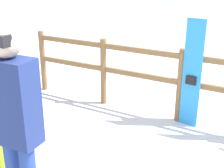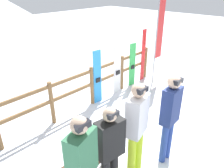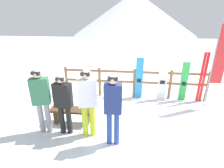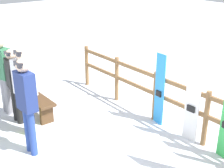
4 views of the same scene
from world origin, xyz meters
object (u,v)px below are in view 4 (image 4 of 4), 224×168
(bench, at_px, (37,102))
(snowboard_blue, at_px, (160,90))
(person_navy, at_px, (26,99))
(person_white, at_px, (25,86))
(snowboard_white, at_px, (192,105))
(person_plaid_green, at_px, (2,70))
(person_black, at_px, (14,81))

(bench, bearing_deg, snowboard_blue, 43.99)
(person_navy, distance_m, snowboard_blue, 2.69)
(person_navy, distance_m, person_white, 0.69)
(bench, relative_size, person_navy, 0.67)
(snowboard_blue, distance_m, snowboard_white, 0.83)
(snowboard_blue, bearing_deg, snowboard_white, -0.00)
(person_plaid_green, distance_m, person_black, 0.56)
(person_navy, xyz_separation_m, person_black, (-1.27, 0.28, -0.13))
(person_plaid_green, height_order, person_white, person_white)
(snowboard_blue, bearing_deg, person_black, -130.14)
(bench, relative_size, snowboard_white, 0.80)
(snowboard_white, bearing_deg, person_black, -140.30)
(person_black, bearing_deg, snowboard_white, 39.70)
(person_plaid_green, xyz_separation_m, person_black, (0.55, 0.02, -0.09))
(snowboard_blue, bearing_deg, bench, -136.01)
(bench, xyz_separation_m, snowboard_blue, (1.93, 1.86, 0.43))
(person_navy, bearing_deg, person_white, 158.28)
(person_plaid_green, distance_m, snowboard_white, 4.07)
(snowboard_blue, height_order, snowboard_white, snowboard_blue)
(person_white, bearing_deg, person_plaid_green, 179.77)
(person_navy, height_order, snowboard_blue, person_navy)
(person_navy, bearing_deg, snowboard_blue, 75.40)
(person_black, distance_m, snowboard_white, 3.61)
(bench, height_order, person_plaid_green, person_plaid_green)
(snowboard_white, bearing_deg, person_navy, -120.21)
(person_black, bearing_deg, bench, 88.26)
(person_plaid_green, bearing_deg, person_black, 2.29)
(snowboard_white, bearing_deg, person_white, -132.70)
(person_black, height_order, snowboard_white, person_black)
(person_navy, relative_size, person_white, 1.00)
(bench, distance_m, snowboard_white, 3.36)
(person_black, bearing_deg, person_plaid_green, -177.71)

